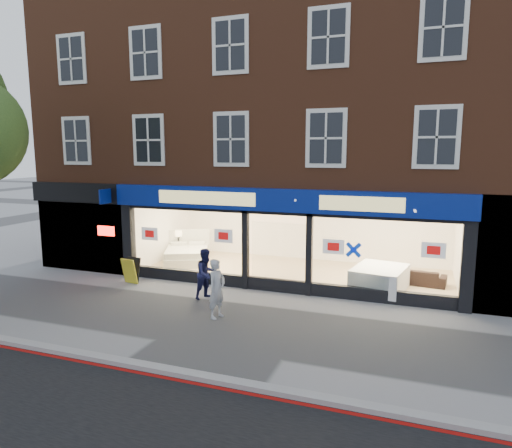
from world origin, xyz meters
The scene contains 12 objects.
ground centered at (0.00, 0.00, 0.00)m, with size 120.00×120.00×0.00m, color gray.
kerb_line centered at (0.00, -3.10, 0.01)m, with size 60.00×0.10×0.01m, color #8C0A07.
kerb_stone centered at (0.00, -2.90, 0.06)m, with size 60.00×0.25×0.12m, color gray.
showroom_floor centered at (0.00, 5.25, 0.05)m, with size 11.00×4.50×0.10m, color tan.
building centered at (-0.02, 6.93, 6.67)m, with size 19.00×8.26×10.30m.
display_bed centered at (-4.36, 5.20, 0.43)m, with size 2.39×2.57×1.16m.
bedside_table centered at (-5.05, 5.76, 0.38)m, with size 0.45×0.45×0.55m, color brown.
mattress_stack centered at (3.10, 4.00, 0.47)m, with size 1.78×2.10×0.74m.
sofa centered at (4.24, 5.11, 0.35)m, with size 1.74×0.68×0.51m, color black.
a_board centered at (-4.90, 2.26, 0.44)m, with size 0.58×0.37×0.88m, color gold.
pedestrian_grey centered at (-0.81, 0.30, 0.80)m, with size 0.58×0.38×1.60m, color #ABADB3.
pedestrian_blue centered at (-1.78, 1.67, 0.77)m, with size 0.75×0.59×1.55m, color #16183F.
Camera 1 is at (4.18, -10.38, 4.41)m, focal length 32.00 mm.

